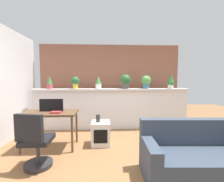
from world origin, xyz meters
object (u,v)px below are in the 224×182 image
at_px(potted_plant_0, 50,83).
at_px(potted_plant_2, 98,82).
at_px(potted_plant_1, 75,82).
at_px(potted_plant_5, 171,81).
at_px(side_cube_shelf, 101,133).
at_px(potted_plant_3, 125,81).
at_px(office_chair, 35,145).
at_px(vase_on_shelf, 98,118).
at_px(potted_plant_4, 146,81).
at_px(tv_monitor, 51,105).
at_px(couch, 197,158).
at_px(desk, 50,116).
at_px(book_on_desk, 56,112).

xyz_separation_m(potted_plant_0, potted_plant_2, (1.33, 0.05, 0.01)).
bearing_deg(potted_plant_1, potted_plant_5, -0.28).
relative_size(potted_plant_2, side_cube_shelf, 0.70).
bearing_deg(potted_plant_3, potted_plant_5, 1.77).
distance_m(potted_plant_0, office_chair, 2.16).
relative_size(potted_plant_0, potted_plant_1, 1.05).
xyz_separation_m(potted_plant_3, vase_on_shelf, (-0.73, -1.02, -0.80)).
relative_size(potted_plant_1, potted_plant_4, 0.90).
distance_m(potted_plant_1, potted_plant_3, 1.40).
distance_m(potted_plant_0, side_cube_shelf, 2.06).
xyz_separation_m(tv_monitor, couch, (2.45, -1.21, -0.60)).
distance_m(desk, vase_on_shelf, 1.00).
bearing_deg(vase_on_shelf, couch, -39.69).
bearing_deg(potted_plant_2, desk, -129.24).
height_order(potted_plant_1, potted_plant_2, potted_plant_2).
xyz_separation_m(tv_monitor, book_on_desk, (0.15, -0.21, -0.11)).
relative_size(potted_plant_3, potted_plant_5, 0.93).
xyz_separation_m(potted_plant_5, book_on_desk, (-2.88, -1.28, -0.59)).
xyz_separation_m(side_cube_shelf, couch, (1.41, -1.21, 0.03)).
bearing_deg(tv_monitor, potted_plant_0, 109.82).
relative_size(potted_plant_5, couch, 0.27).
height_order(potted_plant_2, book_on_desk, potted_plant_2).
relative_size(potted_plant_5, tv_monitor, 0.89).
bearing_deg(desk, potted_plant_0, 107.95).
xyz_separation_m(potted_plant_5, vase_on_shelf, (-2.05, -1.06, -0.78)).
xyz_separation_m(vase_on_shelf, couch, (1.47, -1.22, -0.30)).
height_order(potted_plant_0, book_on_desk, potted_plant_0).
bearing_deg(potted_plant_5, couch, -104.34).
height_order(desk, vase_on_shelf, desk).
distance_m(potted_plant_2, book_on_desk, 1.64).
bearing_deg(potted_plant_5, potted_plant_0, -179.79).
xyz_separation_m(potted_plant_0, book_on_desk, (0.53, -1.26, -0.56)).
bearing_deg(potted_plant_0, desk, -72.05).
relative_size(potted_plant_1, desk, 0.30).
height_order(potted_plant_1, potted_plant_4, potted_plant_4).
distance_m(potted_plant_5, tv_monitor, 3.24).
relative_size(desk, couch, 0.69).
relative_size(desk, side_cube_shelf, 2.20).
distance_m(potted_plant_2, couch, 2.94).
distance_m(potted_plant_0, potted_plant_3, 2.09).
height_order(potted_plant_3, side_cube_shelf, potted_plant_3).
xyz_separation_m(desk, book_on_desk, (0.16, -0.13, 0.10)).
distance_m(potted_plant_2, vase_on_shelf, 1.33).
bearing_deg(side_cube_shelf, potted_plant_3, 56.46).
bearing_deg(office_chair, vase_on_shelf, 42.00).
distance_m(potted_plant_2, office_chair, 2.36).
bearing_deg(office_chair, potted_plant_1, 81.27).
xyz_separation_m(potted_plant_4, vase_on_shelf, (-1.34, -1.09, -0.78)).
distance_m(potted_plant_0, couch, 3.77).
bearing_deg(tv_monitor, book_on_desk, -54.43).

